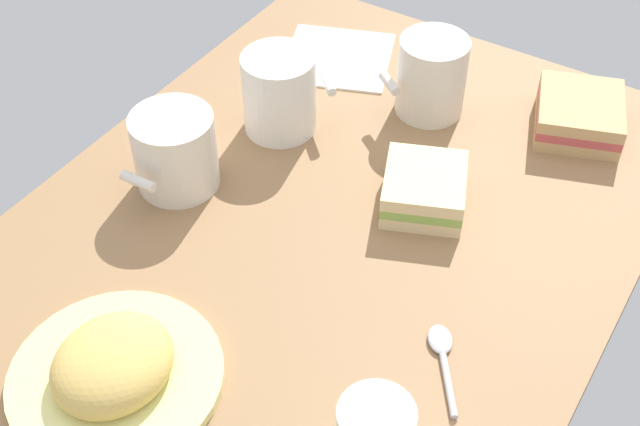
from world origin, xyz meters
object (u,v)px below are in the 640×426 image
(plate_of_food, at_px, (114,369))
(paper_napkin, at_px, (338,58))
(coffee_mug_black, at_px, (279,92))
(sandwich_side, at_px, (579,115))
(sandwich_main, at_px, (424,189))
(spoon, at_px, (443,354))
(coffee_mug_milky, at_px, (432,76))
(coffee_mug_spare, at_px, (175,150))

(plate_of_food, bearing_deg, paper_napkin, -170.01)
(coffee_mug_black, distance_m, paper_napkin, 0.18)
(plate_of_food, bearing_deg, sandwich_side, 158.48)
(coffee_mug_black, relative_size, sandwich_main, 0.84)
(sandwich_side, bearing_deg, sandwich_main, -24.27)
(sandwich_side, bearing_deg, plate_of_food, -21.52)
(plate_of_food, height_order, spoon, plate_of_food)
(plate_of_food, bearing_deg, coffee_mug_milky, 173.69)
(sandwich_side, height_order, paper_napkin, sandwich_side)
(coffee_mug_black, bearing_deg, plate_of_food, 11.74)
(spoon, bearing_deg, coffee_mug_black, -122.70)
(coffee_mug_spare, distance_m, sandwich_main, 0.29)
(paper_napkin, bearing_deg, coffee_mug_spare, -4.64)
(plate_of_food, xyz_separation_m, sandwich_side, (-0.59, 0.23, 0.00))
(coffee_mug_black, distance_m, sandwich_main, 0.22)
(sandwich_main, distance_m, paper_napkin, 0.31)
(plate_of_food, bearing_deg, coffee_mug_spare, -153.32)
(coffee_mug_milky, xyz_separation_m, spoon, (0.34, 0.19, -0.05))
(coffee_mug_spare, distance_m, sandwich_side, 0.50)
(plate_of_food, relative_size, paper_napkin, 1.42)
(sandwich_main, height_order, sandwich_side, same)
(sandwich_side, distance_m, paper_napkin, 0.34)
(coffee_mug_milky, distance_m, coffee_mug_spare, 0.34)
(coffee_mug_milky, bearing_deg, spoon, 28.88)
(spoon, distance_m, paper_napkin, 0.52)
(plate_of_food, relative_size, sandwich_main, 1.59)
(coffee_mug_black, xyz_separation_m, coffee_mug_spare, (0.15, -0.04, -0.00))
(coffee_mug_black, relative_size, paper_napkin, 0.75)
(plate_of_food, relative_size, spoon, 2.12)
(coffee_mug_black, bearing_deg, sandwich_side, 121.29)
(coffee_mug_spare, xyz_separation_m, spoon, (0.06, 0.37, -0.04))
(coffee_mug_black, bearing_deg, coffee_mug_spare, -15.80)
(paper_napkin, bearing_deg, sandwich_side, 94.41)
(plate_of_food, distance_m, coffee_mug_black, 0.41)
(coffee_mug_milky, bearing_deg, sandwich_main, 24.79)
(sandwich_main, height_order, paper_napkin, sandwich_main)
(coffee_mug_spare, relative_size, sandwich_main, 0.94)
(coffee_mug_black, bearing_deg, sandwich_main, 81.86)
(paper_napkin, bearing_deg, spoon, 42.49)
(coffee_mug_milky, xyz_separation_m, coffee_mug_spare, (0.28, -0.18, -0.00))
(coffee_mug_milky, xyz_separation_m, sandwich_side, (-0.06, 0.18, -0.03))
(coffee_mug_black, height_order, sandwich_main, coffee_mug_black)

